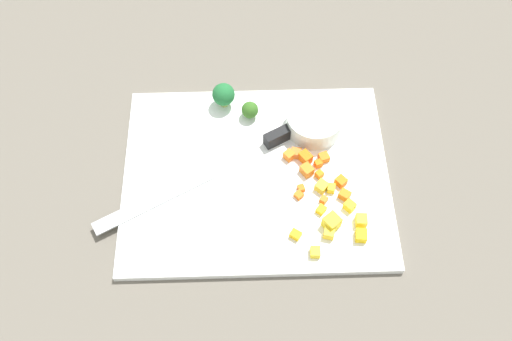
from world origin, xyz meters
TOP-DOWN VIEW (x-y plane):
  - ground_plane at (0.00, 0.00)m, footprint 4.00×4.00m
  - cutting_board at (0.00, 0.00)m, footprint 0.41×0.33m
  - prep_bowl at (-0.10, -0.09)m, footprint 0.09×0.09m
  - chef_knife at (0.01, -0.03)m, footprint 0.33×0.19m
  - carrot_dice_0 at (-0.06, -0.03)m, footprint 0.02×0.02m
  - carrot_dice_1 at (-0.10, 0.01)m, footprint 0.01×0.01m
  - carrot_dice_2 at (-0.13, 0.02)m, footprint 0.02×0.02m
  - carrot_dice_3 at (-0.05, -0.03)m, footprint 0.02×0.02m
  - carrot_dice_4 at (-0.10, 0.05)m, footprint 0.01×0.01m
  - carrot_dice_5 at (-0.08, -0.02)m, footprint 0.02×0.02m
  - carrot_dice_6 at (-0.07, 0.03)m, footprint 0.01×0.01m
  - carrot_dice_7 at (-0.06, 0.04)m, footprint 0.02×0.02m
  - carrot_dice_8 at (-0.11, -0.02)m, footprint 0.02×0.02m
  - carrot_dice_9 at (-0.10, -0.01)m, footprint 0.01×0.01m
  - carrot_dice_10 at (-0.08, -0.00)m, footprint 0.02×0.02m
  - carrot_dice_11 at (-0.13, 0.04)m, footprint 0.02×0.02m
  - pepper_dice_0 at (-0.05, 0.11)m, footprint 0.02×0.02m
  - pepper_dice_1 at (-0.11, 0.03)m, footprint 0.01×0.01m
  - pepper_dice_2 at (-0.10, 0.10)m, footprint 0.02×0.02m
  - pepper_dice_3 at (-0.15, 0.09)m, footprint 0.02×0.02m
  - pepper_dice_4 at (-0.09, 0.07)m, footprint 0.02×0.02m
  - pepper_dice_5 at (-0.15, 0.11)m, footprint 0.02×0.02m
  - pepper_dice_6 at (-0.08, 0.13)m, footprint 0.01×0.02m
  - pepper_dice_7 at (-0.10, 0.03)m, footprint 0.02×0.02m
  - pepper_dice_8 at (-0.14, 0.06)m, footprint 0.02×0.02m
  - pepper_dice_9 at (-0.11, 0.09)m, footprint 0.03×0.03m
  - broccoli_floret_0 at (0.01, -0.11)m, footprint 0.03×0.03m
  - broccoli_floret_1 at (0.05, -0.14)m, footprint 0.04×0.04m

SIDE VIEW (x-z plane):
  - ground_plane at x=0.00m, z-range 0.00..0.00m
  - cutting_board at x=0.00m, z-range 0.00..0.01m
  - carrot_dice_6 at x=-0.07m, z-range 0.01..0.02m
  - carrot_dice_7 at x=-0.06m, z-range 0.01..0.02m
  - carrot_dice_4 at x=-0.10m, z-range 0.01..0.02m
  - pepper_dice_4 at x=-0.09m, z-range 0.01..0.02m
  - carrot_dice_9 at x=-0.10m, z-range 0.01..0.02m
  - pepper_dice_0 at x=-0.05m, z-range 0.01..0.02m
  - carrot_dice_1 at x=-0.10m, z-range 0.01..0.02m
  - pepper_dice_1 at x=-0.11m, z-range 0.01..0.02m
  - carrot_dice_8 at x=-0.11m, z-range 0.01..0.02m
  - pepper_dice_6 at x=-0.08m, z-range 0.01..0.02m
  - carrot_dice_0 at x=-0.06m, z-range 0.01..0.02m
  - carrot_dice_11 at x=-0.13m, z-range 0.01..0.02m
  - carrot_dice_2 at x=-0.13m, z-range 0.01..0.02m
  - carrot_dice_3 at x=-0.05m, z-range 0.01..0.03m
  - pepper_dice_7 at x=-0.10m, z-range 0.01..0.03m
  - pepper_dice_5 at x=-0.15m, z-range 0.01..0.03m
  - pepper_dice_8 at x=-0.14m, z-range 0.01..0.03m
  - pepper_dice_2 at x=-0.10m, z-range 0.01..0.03m
  - carrot_dice_10 at x=-0.08m, z-range 0.01..0.03m
  - pepper_dice_3 at x=-0.15m, z-range 0.01..0.03m
  - carrot_dice_5 at x=-0.08m, z-range 0.01..0.03m
  - chef_knife at x=0.01m, z-range 0.01..0.03m
  - pepper_dice_9 at x=-0.11m, z-range 0.01..0.03m
  - broccoli_floret_0 at x=0.01m, z-range 0.01..0.04m
  - prep_bowl at x=-0.10m, z-range 0.01..0.05m
  - broccoli_floret_1 at x=0.05m, z-range 0.01..0.06m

